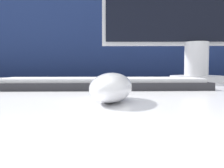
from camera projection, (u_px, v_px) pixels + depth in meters
partition_panel at (101, 95)px, 1.35m from camera, size 5.00×0.03×1.24m
computer_mouse_near at (112, 87)px, 0.36m from camera, size 0.07×0.14×0.04m
keyboard at (102, 83)px, 0.59m from camera, size 0.47×0.16×0.02m
monitor at (198, 3)px, 0.83m from camera, size 0.61×0.17×0.45m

